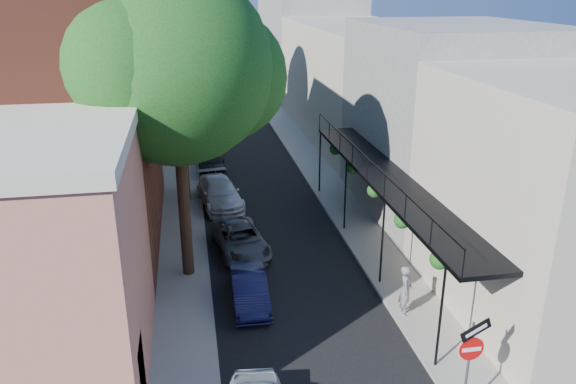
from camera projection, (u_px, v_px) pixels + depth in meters
name	position (u px, v px, depth m)	size (l,w,h in m)	color
road_surface	(238.00, 139.00, 40.97)	(6.00, 64.00, 0.01)	black
sidewalk_left	(182.00, 141.00, 40.29)	(2.00, 64.00, 0.12)	gray
sidewalk_right	(291.00, 136.00, 41.62)	(2.00, 64.00, 0.12)	gray
buildings_left	(95.00, 77.00, 36.57)	(10.10, 59.10, 12.00)	tan
buildings_right	(361.00, 76.00, 40.45)	(9.80, 55.00, 10.00)	#C0B59E
sign_post	(471.00, 352.00, 14.02)	(0.89, 0.17, 2.99)	#595B60
oak_near	(188.00, 70.00, 19.46)	(7.48, 6.80, 11.42)	#331D14
oak_mid	(186.00, 64.00, 27.09)	(6.60, 6.00, 10.20)	#331D14
oak_far	(184.00, 25.00, 35.01)	(7.70, 7.00, 11.90)	#331D14
parked_car_b	(249.00, 289.00, 19.80)	(1.21, 3.48, 1.15)	#111236
parked_car_c	(241.00, 239.00, 23.61)	(1.91, 4.15, 1.15)	#4E4F54
parked_car_d	(220.00, 193.00, 28.62)	(1.86, 4.58, 1.33)	silver
parked_car_e	(212.00, 161.00, 33.67)	(1.58, 3.93, 1.34)	black
pedestrian	(406.00, 290.00, 18.85)	(0.65, 0.43, 1.79)	slate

